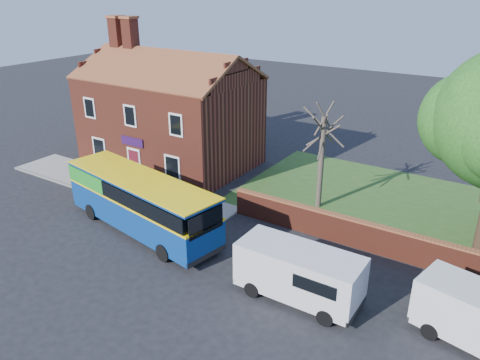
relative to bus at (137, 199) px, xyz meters
The scene contains 9 objects.
ground 3.38m from the bus, 54.93° to the right, with size 120.00×120.00×0.00m, color black.
pavement 6.58m from the bus, 147.54° to the left, with size 18.00×3.50×0.12m, color gray.
kerb 5.87m from the bus, 162.81° to the left, with size 18.00×0.15×0.14m, color slate.
grass_strip 18.20m from the bus, 36.04° to the left, with size 26.00×12.00×0.04m, color #426B28.
shop_building 10.74m from the bus, 120.43° to the left, with size 12.30×8.13×10.50m.
boundary_wall 15.40m from the bus, 17.64° to the left, with size 22.00×0.38×1.60m.
bus is the anchor object (origin of this frame).
van_near 10.44m from the bus, ahead, with size 5.46×2.29×2.39m.
bare_tree 11.00m from the bus, 47.37° to the left, with size 2.36×2.82×6.31m.
Camera 1 is at (15.83, -14.27, 12.90)m, focal length 35.00 mm.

